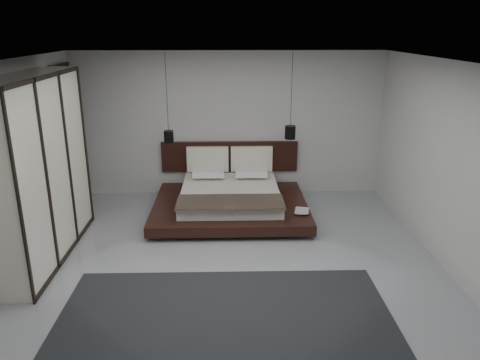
{
  "coord_description": "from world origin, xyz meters",
  "views": [
    {
      "loc": [
        -0.01,
        -6.02,
        3.21
      ],
      "look_at": [
        0.18,
        1.2,
        0.84
      ],
      "focal_mm": 35.0,
      "sensor_mm": 36.0,
      "label": 1
    }
  ],
  "objects_px": {
    "lattice_screen": "(68,137)",
    "wardrobe": "(36,170)",
    "bed": "(230,197)",
    "pendant_right": "(290,132)",
    "pendant_left": "(169,136)",
    "rug": "(225,335)"
  },
  "relations": [
    {
      "from": "lattice_screen",
      "to": "wardrobe",
      "type": "bearing_deg",
      "value": -83.31
    },
    {
      "from": "lattice_screen",
      "to": "bed",
      "type": "distance_m",
      "value": 3.19
    },
    {
      "from": "lattice_screen",
      "to": "pendant_right",
      "type": "height_order",
      "value": "pendant_right"
    },
    {
      "from": "pendant_left",
      "to": "rug",
      "type": "xyz_separation_m",
      "value": [
        1.03,
        -4.03,
        -1.32
      ]
    },
    {
      "from": "lattice_screen",
      "to": "rug",
      "type": "height_order",
      "value": "lattice_screen"
    },
    {
      "from": "bed",
      "to": "pendant_left",
      "type": "relative_size",
      "value": 1.69
    },
    {
      "from": "wardrobe",
      "to": "rug",
      "type": "height_order",
      "value": "wardrobe"
    },
    {
      "from": "pendant_right",
      "to": "rug",
      "type": "height_order",
      "value": "pendant_right"
    },
    {
      "from": "bed",
      "to": "pendant_right",
      "type": "distance_m",
      "value": 1.62
    },
    {
      "from": "pendant_left",
      "to": "rug",
      "type": "bearing_deg",
      "value": -75.67
    },
    {
      "from": "pendant_right",
      "to": "wardrobe",
      "type": "height_order",
      "value": "pendant_right"
    },
    {
      "from": "pendant_left",
      "to": "pendant_right",
      "type": "relative_size",
      "value": 1.03
    },
    {
      "from": "rug",
      "to": "bed",
      "type": "bearing_deg",
      "value": 88.76
    },
    {
      "from": "bed",
      "to": "pendant_left",
      "type": "distance_m",
      "value": 1.58
    },
    {
      "from": "wardrobe",
      "to": "rug",
      "type": "bearing_deg",
      "value": -37.22
    },
    {
      "from": "lattice_screen",
      "to": "pendant_right",
      "type": "xyz_separation_m",
      "value": [
        4.08,
        -0.12,
        0.09
      ]
    },
    {
      "from": "lattice_screen",
      "to": "pendant_left",
      "type": "relative_size",
      "value": 1.63
    },
    {
      "from": "bed",
      "to": "pendant_left",
      "type": "height_order",
      "value": "pendant_left"
    },
    {
      "from": "rug",
      "to": "wardrobe",
      "type": "bearing_deg",
      "value": 142.78
    },
    {
      "from": "bed",
      "to": "rug",
      "type": "height_order",
      "value": "bed"
    },
    {
      "from": "pendant_right",
      "to": "bed",
      "type": "bearing_deg",
      "value": -159.37
    },
    {
      "from": "bed",
      "to": "pendant_right",
      "type": "height_order",
      "value": "pendant_right"
    }
  ]
}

